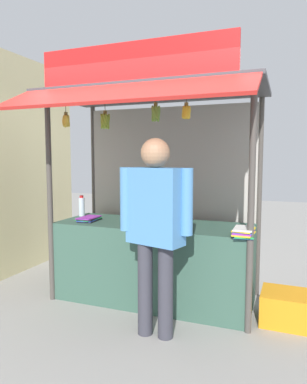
{
  "coord_description": "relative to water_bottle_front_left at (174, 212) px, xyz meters",
  "views": [
    {
      "loc": [
        1.36,
        -3.58,
        1.6
      ],
      "look_at": [
        0.0,
        0.0,
        1.22
      ],
      "focal_mm": 32.81,
      "sensor_mm": 36.0,
      "label": 1
    }
  ],
  "objects": [
    {
      "name": "ground_plane",
      "position": [
        -0.21,
        -0.11,
        -1.0
      ],
      "size": [
        20.0,
        20.0,
        0.0
      ],
      "primitive_type": "plane",
      "color": "gray"
    },
    {
      "name": "stall_counter",
      "position": [
        -0.21,
        -0.11,
        -0.56
      ],
      "size": [
        2.15,
        0.78,
        0.87
      ],
      "primitive_type": "cube",
      "color": "#385B4C",
      "rests_on": "ground"
    },
    {
      "name": "stall_structure",
      "position": [
        -0.21,
        0.04,
        0.64
      ],
      "size": [
        2.35,
        1.69,
        2.66
      ],
      "color": "#4C4742",
      "rests_on": "ground"
    },
    {
      "name": "water_bottle_front_left",
      "position": [
        0.0,
        0.0,
        0.0
      ],
      "size": [
        0.07,
        0.07,
        0.26
      ],
      "color": "silver",
      "rests_on": "stall_counter"
    },
    {
      "name": "water_bottle_mid_right",
      "position": [
        -1.22,
        0.03,
        -0.0
      ],
      "size": [
        0.07,
        0.07,
        0.26
      ],
      "color": "silver",
      "rests_on": "stall_counter"
    },
    {
      "name": "water_bottle_back_right",
      "position": [
        0.15,
        0.0,
        0.01
      ],
      "size": [
        0.08,
        0.08,
        0.29
      ],
      "color": "silver",
      "rests_on": "stall_counter"
    },
    {
      "name": "magazine_stack_mid_left",
      "position": [
        -0.17,
        -0.12,
        -0.08
      ],
      "size": [
        0.25,
        0.3,
        0.08
      ],
      "color": "red",
      "rests_on": "stall_counter"
    },
    {
      "name": "magazine_stack_left",
      "position": [
        0.8,
        -0.42,
        -0.08
      ],
      "size": [
        0.2,
        0.31,
        0.08
      ],
      "color": "blue",
      "rests_on": "stall_counter"
    },
    {
      "name": "magazine_stack_right",
      "position": [
        -0.09,
        -0.43,
        -0.09
      ],
      "size": [
        0.26,
        0.31,
        0.08
      ],
      "color": "green",
      "rests_on": "stall_counter"
    },
    {
      "name": "magazine_stack_center",
      "position": [
        -0.96,
        -0.23,
        -0.1
      ],
      "size": [
        0.21,
        0.31,
        0.05
      ],
      "color": "black",
      "rests_on": "stall_counter"
    },
    {
      "name": "banana_bunch_leftmost",
      "position": [
        0.29,
        -0.6,
        1.01
      ],
      "size": [
        0.1,
        0.09,
        0.23
      ],
      "color": "#332D23"
    },
    {
      "name": "banana_bunch_rightmost",
      "position": [
        -0.53,
        -0.6,
        0.96
      ],
      "size": [
        0.12,
        0.11,
        0.3
      ],
      "color": "#332D23"
    },
    {
      "name": "banana_bunch_inner_right",
      "position": [
        0.0,
        -0.6,
        1.01
      ],
      "size": [
        0.11,
        0.1,
        0.25
      ],
      "color": "#332D23"
    },
    {
      "name": "banana_bunch_inner_left",
      "position": [
        -0.98,
        -0.6,
        0.98
      ],
      "size": [
        0.09,
        0.09,
        0.27
      ],
      "color": "#332D23"
    },
    {
      "name": "vendor_person",
      "position": [
        0.09,
        -0.86,
        0.07
      ],
      "size": [
        0.67,
        0.34,
        1.77
      ],
      "rotation": [
        0.0,
        0.0,
        -0.27
      ],
      "color": "#383842",
      "rests_on": "ground"
    },
    {
      "name": "plastic_crate",
      "position": [
        1.18,
        -0.18,
        -0.84
      ],
      "size": [
        0.44,
        0.44,
        0.3
      ],
      "primitive_type": "cube",
      "rotation": [
        0.0,
        0.0,
        -0.02
      ],
      "color": "orange",
      "rests_on": "ground"
    },
    {
      "name": "neighbour_wall",
      "position": [
        -2.38,
        0.19,
        0.49
      ],
      "size": [
        0.2,
        2.4,
        2.98
      ],
      "primitive_type": "cube",
      "color": "beige",
      "rests_on": "ground"
    }
  ]
}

